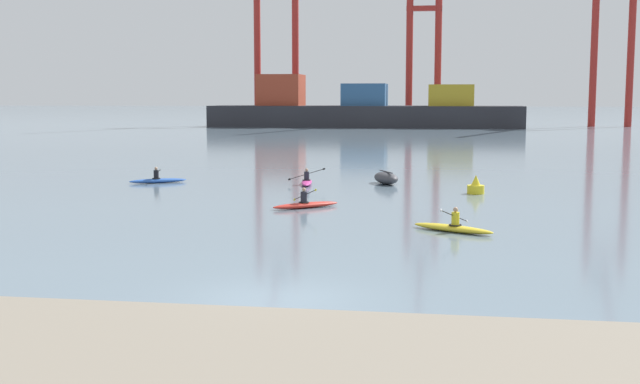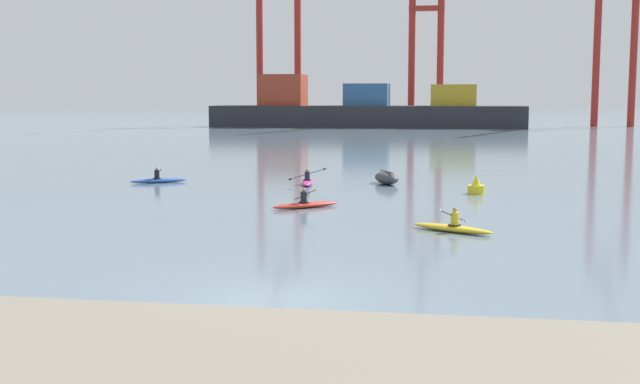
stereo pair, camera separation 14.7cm
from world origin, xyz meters
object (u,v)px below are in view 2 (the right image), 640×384
(kayak_yellow, at_px, (452,227))
(channel_buoy, at_px, (476,187))
(container_barge, at_px, (364,111))
(kayak_magenta, at_px, (307,182))
(kayak_blue, at_px, (159,180))
(gantry_crane_west, at_px, (278,21))
(capsized_dinghy, at_px, (387,178))
(gantry_crane_east_mid, at_px, (617,21))
(kayak_red, at_px, (305,204))
(gantry_crane_west_mid, at_px, (426,30))

(kayak_yellow, bearing_deg, channel_buoy, 84.20)
(container_barge, relative_size, kayak_yellow, 15.97)
(kayak_magenta, bearing_deg, kayak_blue, -176.65)
(kayak_blue, bearing_deg, container_barge, 88.19)
(gantry_crane_west, bearing_deg, kayak_blue, -82.11)
(container_barge, xyz_separation_m, capsized_dinghy, (10.66, -87.58, -2.42))
(gantry_crane_east_mid, xyz_separation_m, capsized_dinghy, (-30.80, -95.76, -17.32))
(capsized_dinghy, xyz_separation_m, kayak_blue, (-13.47, -1.51, -0.18))
(kayak_red, distance_m, kayak_blue, 14.09)
(capsized_dinghy, bearing_deg, channel_buoy, -38.69)
(container_barge, relative_size, channel_buoy, 51.75)
(container_barge, bearing_deg, gantry_crane_west_mid, 43.76)
(channel_buoy, distance_m, kayak_red, 10.45)
(capsized_dinghy, bearing_deg, kayak_blue, -173.61)
(kayak_red, height_order, kayak_magenta, kayak_red)
(kayak_blue, bearing_deg, kayak_red, -41.42)
(gantry_crane_west, relative_size, kayak_magenta, 11.11)
(kayak_red, bearing_deg, container_barge, 94.51)
(container_barge, relative_size, gantry_crane_west_mid, 1.58)
(capsized_dinghy, relative_size, kayak_blue, 0.87)
(kayak_magenta, bearing_deg, container_barge, 93.94)
(gantry_crane_east_mid, height_order, kayak_blue, gantry_crane_east_mid)
(gantry_crane_west, distance_m, gantry_crane_east_mid, 57.75)
(channel_buoy, distance_m, kayak_blue, 18.69)
(kayak_blue, bearing_deg, gantry_crane_east_mid, 65.53)
(container_barge, height_order, kayak_blue, container_barge)
(gantry_crane_west, distance_m, kayak_blue, 99.79)
(kayak_red, bearing_deg, kayak_blue, 138.58)
(kayak_magenta, bearing_deg, gantry_crane_east_mid, 69.92)
(kayak_red, bearing_deg, capsized_dinghy, 75.02)
(kayak_magenta, bearing_deg, channel_buoy, -17.64)
(gantry_crane_east_mid, distance_m, capsized_dinghy, 102.07)
(container_barge, height_order, capsized_dinghy, container_barge)
(gantry_crane_west, height_order, capsized_dinghy, gantry_crane_west)
(container_barge, xyz_separation_m, channel_buoy, (15.71, -91.62, -2.41))
(container_barge, xyz_separation_m, kayak_blue, (-2.81, -89.09, -2.60))
(gantry_crane_west_mid, xyz_separation_m, capsized_dinghy, (0.79, -97.02, -16.27))
(gantry_crane_east_mid, relative_size, kayak_magenta, 10.64)
(gantry_crane_west, height_order, gantry_crane_west_mid, gantry_crane_west)
(gantry_crane_west, xyz_separation_m, kayak_red, (24.04, -106.50, -18.21))
(capsized_dinghy, distance_m, kayak_yellow, 16.87)
(channel_buoy, distance_m, kayak_magenta, 10.08)
(gantry_crane_west, relative_size, gantry_crane_east_mid, 1.04)
(gantry_crane_east_mid, xyz_separation_m, kayak_yellow, (-27.01, -112.20, -17.50))
(kayak_red, distance_m, kayak_magenta, 9.98)
(capsized_dinghy, xyz_separation_m, channel_buoy, (5.05, -4.04, 0.01))
(gantry_crane_east_mid, bearing_deg, kayak_red, -107.55)
(container_barge, distance_m, gantry_crane_east_mid, 44.81)
(kayak_magenta, distance_m, kayak_blue, 8.92)
(gantry_crane_west, bearing_deg, capsized_dinghy, -74.27)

